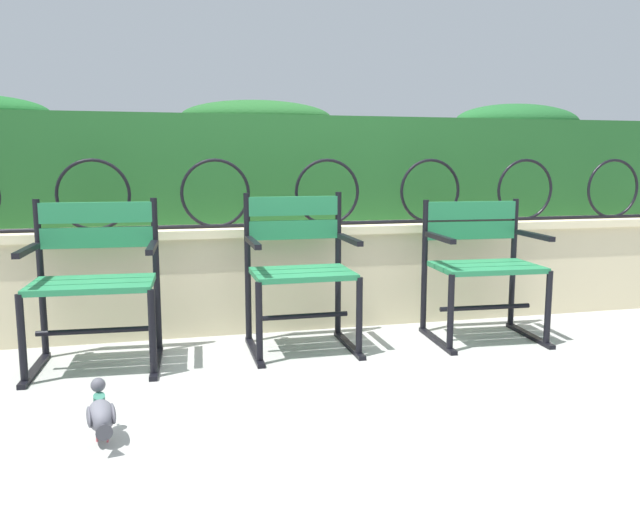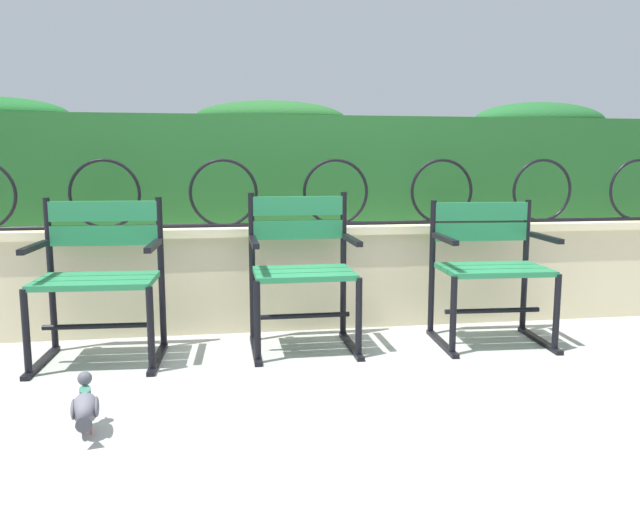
# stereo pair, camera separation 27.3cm
# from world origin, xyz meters

# --- Properties ---
(ground_plane) EXTENTS (60.00, 60.00, 0.00)m
(ground_plane) POSITION_xyz_m (0.00, 0.00, 0.00)
(ground_plane) COLOR #9E9E99
(stone_wall) EXTENTS (6.61, 0.41, 0.65)m
(stone_wall) POSITION_xyz_m (0.00, 0.74, 0.33)
(stone_wall) COLOR beige
(stone_wall) RESTS_ON ground
(iron_arch_fence) EXTENTS (6.09, 0.02, 0.42)m
(iron_arch_fence) POSITION_xyz_m (-0.13, 0.66, 0.84)
(iron_arch_fence) COLOR black
(iron_arch_fence) RESTS_ON stone_wall
(hedge_row) EXTENTS (6.48, 0.58, 0.83)m
(hedge_row) POSITION_xyz_m (-0.00, 1.21, 1.05)
(hedge_row) COLOR #1E5123
(hedge_row) RESTS_ON stone_wall
(park_chair_left) EXTENTS (0.66, 0.55, 0.86)m
(park_chair_left) POSITION_xyz_m (-1.16, 0.18, 0.47)
(park_chair_left) COLOR #237547
(park_chair_left) RESTS_ON ground
(park_chair_centre) EXTENTS (0.58, 0.52, 0.87)m
(park_chair_centre) POSITION_xyz_m (-0.07, 0.23, 0.47)
(park_chair_centre) COLOR #237547
(park_chair_centre) RESTS_ON ground
(park_chair_right) EXTENTS (0.66, 0.55, 0.82)m
(park_chair_right) POSITION_xyz_m (1.02, 0.18, 0.46)
(park_chair_right) COLOR #237547
(park_chair_right) RESTS_ON ground
(pigeon_near_chairs) EXTENTS (0.13, 0.29, 0.22)m
(pigeon_near_chairs) POSITION_xyz_m (-1.06, -0.81, 0.11)
(pigeon_near_chairs) COLOR #5B5B66
(pigeon_near_chairs) RESTS_ON ground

